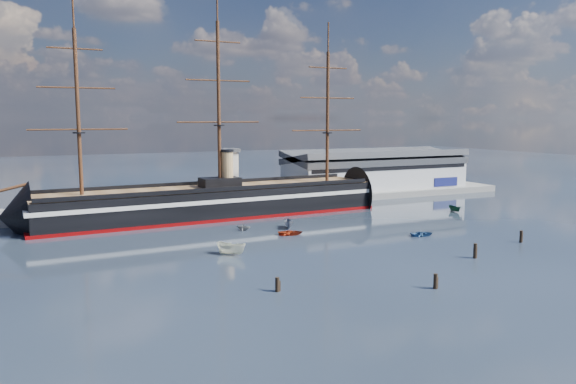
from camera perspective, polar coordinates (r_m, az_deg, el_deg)
name	(u,v)px	position (r m, az deg, el deg)	size (l,w,h in m)	color
ground	(266,228)	(131.45, -2.25, -3.72)	(600.00, 600.00, 0.00)	#1C232E
quay	(249,204)	(167.98, -4.00, -1.27)	(180.00, 18.00, 2.00)	slate
warehouse	(375,170)	(193.14, 8.88, 2.19)	(63.00, 21.00, 11.60)	#B7BABC
quay_tower	(230,174)	(161.53, -5.95, 1.84)	(5.00, 5.00, 15.00)	silver
warship	(207,202)	(146.49, -8.28, -1.03)	(113.19, 19.82, 53.94)	black
motorboat_a	(231,255)	(106.99, -5.78, -6.36)	(7.41, 2.72, 2.96)	white
motorboat_b	(290,235)	(124.11, 0.25, -4.38)	(3.41, 1.36, 1.59)	#9C2910
motorboat_c	(289,228)	(131.60, 0.06, -3.70)	(6.28, 2.30, 2.51)	slate
motorboat_d	(244,230)	(129.39, -4.54, -3.92)	(5.34, 2.32, 1.96)	gray
motorboat_e	(422,236)	(126.47, 13.48, -4.37)	(3.17, 1.27, 1.48)	#274F84
motorboat_f	(455,212)	(161.09, 16.60, -1.95)	(5.36, 1.97, 2.15)	#143927
piling_near_left	(277,292)	(84.59, -1.09, -10.08)	(0.64, 0.64, 2.87)	black
piling_near_mid	(435,289)	(88.74, 14.73, -9.48)	(0.64, 0.64, 3.03)	black
piling_near_right	(475,258)	(109.39, 18.44, -6.40)	(0.64, 0.64, 3.50)	black
piling_far_right	(521,242)	(126.40, 22.57, -4.75)	(0.64, 0.64, 3.21)	black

